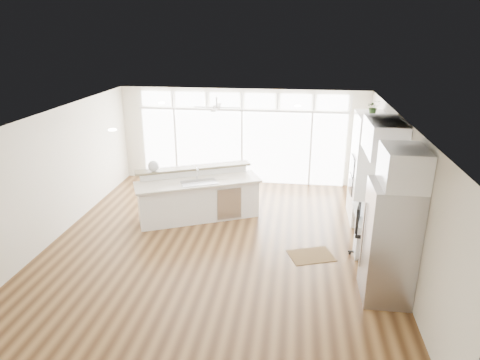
# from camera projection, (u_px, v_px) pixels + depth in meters

# --- Properties ---
(floor) EXTENTS (7.00, 8.00, 0.02)m
(floor) POSITION_uv_depth(u_px,v_px,m) (218.00, 246.00, 8.94)
(floor) COLOR #432914
(floor) RESTS_ON ground
(ceiling) EXTENTS (7.00, 8.00, 0.02)m
(ceiling) POSITION_uv_depth(u_px,v_px,m) (215.00, 117.00, 8.02)
(ceiling) COLOR silver
(ceiling) RESTS_ON wall_back
(wall_back) EXTENTS (7.00, 0.04, 2.70)m
(wall_back) POSITION_uv_depth(u_px,v_px,m) (242.00, 136.00, 12.21)
(wall_back) COLOR beige
(wall_back) RESTS_ON floor
(wall_front) EXTENTS (7.00, 0.04, 2.70)m
(wall_front) POSITION_uv_depth(u_px,v_px,m) (150.00, 309.00, 4.75)
(wall_front) COLOR beige
(wall_front) RESTS_ON floor
(wall_left) EXTENTS (0.04, 8.00, 2.70)m
(wall_left) POSITION_uv_depth(u_px,v_px,m) (52.00, 177.00, 8.92)
(wall_left) COLOR beige
(wall_left) RESTS_ON floor
(wall_right) EXTENTS (0.04, 8.00, 2.70)m
(wall_right) POSITION_uv_depth(u_px,v_px,m) (399.00, 193.00, 8.04)
(wall_right) COLOR beige
(wall_right) RESTS_ON floor
(glass_wall) EXTENTS (5.80, 0.06, 2.08)m
(glass_wall) POSITION_uv_depth(u_px,v_px,m) (242.00, 147.00, 12.25)
(glass_wall) COLOR white
(glass_wall) RESTS_ON wall_back
(transom_row) EXTENTS (5.90, 0.06, 0.40)m
(transom_row) POSITION_uv_depth(u_px,v_px,m) (242.00, 101.00, 11.80)
(transom_row) COLOR white
(transom_row) RESTS_ON wall_back
(desk_window) EXTENTS (0.04, 0.85, 0.85)m
(desk_window) POSITION_uv_depth(u_px,v_px,m) (395.00, 178.00, 8.25)
(desk_window) COLOR white
(desk_window) RESTS_ON wall_right
(ceiling_fan) EXTENTS (1.16, 1.16, 0.32)m
(ceiling_fan) POSITION_uv_depth(u_px,v_px,m) (217.00, 103.00, 10.77)
(ceiling_fan) COLOR silver
(ceiling_fan) RESTS_ON ceiling
(recessed_lights) EXTENTS (3.40, 3.00, 0.02)m
(recessed_lights) POSITION_uv_depth(u_px,v_px,m) (217.00, 116.00, 8.21)
(recessed_lights) COLOR white
(recessed_lights) RESTS_ON ceiling
(oven_cabinet) EXTENTS (0.64, 1.20, 2.50)m
(oven_cabinet) POSITION_uv_depth(u_px,v_px,m) (367.00, 168.00, 9.79)
(oven_cabinet) COLOR white
(oven_cabinet) RESTS_ON floor
(desk_nook) EXTENTS (0.72, 1.30, 0.76)m
(desk_nook) POSITION_uv_depth(u_px,v_px,m) (371.00, 231.00, 8.69)
(desk_nook) COLOR white
(desk_nook) RESTS_ON floor
(upper_cabinets) EXTENTS (0.64, 1.30, 0.64)m
(upper_cabinets) POSITION_uv_depth(u_px,v_px,m) (384.00, 137.00, 8.02)
(upper_cabinets) COLOR white
(upper_cabinets) RESTS_ON wall_right
(refrigerator) EXTENTS (0.76, 0.90, 2.00)m
(refrigerator) POSITION_uv_depth(u_px,v_px,m) (390.00, 243.00, 6.95)
(refrigerator) COLOR #A8A7AC
(refrigerator) RESTS_ON floor
(fridge_cabinet) EXTENTS (0.64, 0.90, 0.60)m
(fridge_cabinet) POSITION_uv_depth(u_px,v_px,m) (404.00, 167.00, 6.50)
(fridge_cabinet) COLOR white
(fridge_cabinet) RESTS_ON wall_right
(framed_photos) EXTENTS (0.06, 0.22, 0.80)m
(framed_photos) POSITION_uv_depth(u_px,v_px,m) (388.00, 175.00, 8.88)
(framed_photos) COLOR black
(framed_photos) RESTS_ON wall_right
(kitchen_island) EXTENTS (3.07, 2.20, 1.15)m
(kitchen_island) POSITION_uv_depth(u_px,v_px,m) (198.00, 196.00, 10.01)
(kitchen_island) COLOR white
(kitchen_island) RESTS_ON floor
(rug) EXTENTS (1.01, 0.87, 0.01)m
(rug) POSITION_uv_depth(u_px,v_px,m) (311.00, 256.00, 8.52)
(rug) COLOR #382512
(rug) RESTS_ON floor
(office_chair) EXTENTS (0.65, 0.62, 1.07)m
(office_chair) POSITION_uv_depth(u_px,v_px,m) (368.00, 233.00, 8.29)
(office_chair) COLOR black
(office_chair) RESTS_ON floor
(fishbowl) EXTENTS (0.35, 0.35, 0.26)m
(fishbowl) POSITION_uv_depth(u_px,v_px,m) (154.00, 166.00, 9.86)
(fishbowl) COLOR silver
(fishbowl) RESTS_ON kitchen_island
(monitor) EXTENTS (0.14, 0.53, 0.43)m
(monitor) POSITION_uv_depth(u_px,v_px,m) (370.00, 204.00, 8.50)
(monitor) COLOR black
(monitor) RESTS_ON desk_nook
(keyboard) EXTENTS (0.16, 0.35, 0.02)m
(keyboard) POSITION_uv_depth(u_px,v_px,m) (360.00, 213.00, 8.59)
(keyboard) COLOR white
(keyboard) RESTS_ON desk_nook
(potted_plant) EXTENTS (0.29, 0.32, 0.24)m
(potted_plant) POSITION_uv_depth(u_px,v_px,m) (373.00, 109.00, 9.33)
(potted_plant) COLOR #355725
(potted_plant) RESTS_ON oven_cabinet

